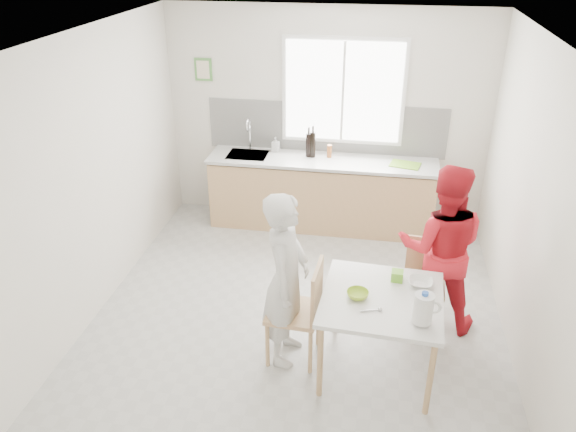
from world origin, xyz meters
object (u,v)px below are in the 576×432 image
(person_white, at_px, (286,280))
(wine_bottle_b, at_px, (309,145))
(dining_table, at_px, (382,305))
(person_red, at_px, (441,248))
(milk_jug, at_px, (424,308))
(chair_left, at_px, (302,308))
(bowl_white, at_px, (421,283))
(wine_bottle_a, at_px, (313,145))
(chair_far, at_px, (424,278))
(bowl_green, at_px, (358,294))

(person_white, relative_size, wine_bottle_b, 5.36)
(dining_table, xyz_separation_m, person_white, (-0.81, 0.05, 0.12))
(person_red, bearing_deg, milk_jug, 82.50)
(milk_jug, bearing_deg, chair_left, 164.39)
(bowl_white, height_order, wine_bottle_b, wine_bottle_b)
(person_red, bearing_deg, wine_bottle_a, -48.89)
(chair_far, distance_m, bowl_green, 1.07)
(chair_far, xyz_separation_m, bowl_white, (-0.08, -0.56, 0.31))
(chair_left, xyz_separation_m, person_white, (-0.14, 0.01, 0.27))
(person_white, bearing_deg, wine_bottle_a, 6.13)
(person_white, bearing_deg, chair_left, -90.00)
(dining_table, height_order, chair_far, chair_far)
(person_red, bearing_deg, person_white, 31.94)
(person_red, height_order, milk_jug, person_red)
(bowl_green, xyz_separation_m, wine_bottle_a, (-0.73, 2.69, 0.29))
(chair_far, xyz_separation_m, person_red, (0.11, -0.02, 0.36))
(chair_far, relative_size, bowl_white, 4.16)
(wine_bottle_a, bearing_deg, bowl_white, -62.73)
(chair_far, height_order, person_red, person_red)
(chair_far, relative_size, milk_jug, 3.20)
(bowl_green, height_order, wine_bottle_b, wine_bottle_b)
(chair_left, relative_size, wine_bottle_a, 3.02)
(chair_left, distance_m, wine_bottle_b, 2.68)
(dining_table, bearing_deg, person_red, 56.21)
(dining_table, distance_m, wine_bottle_a, 2.84)
(person_white, xyz_separation_m, milk_jug, (1.12, -0.35, 0.10))
(person_red, relative_size, bowl_white, 8.02)
(person_white, relative_size, bowl_white, 7.78)
(chair_far, bearing_deg, person_red, -7.85)
(dining_table, distance_m, chair_far, 0.91)
(person_white, xyz_separation_m, wine_bottle_b, (-0.17, 2.60, 0.27))
(wine_bottle_b, bearing_deg, chair_far, -53.37)
(bowl_white, bearing_deg, dining_table, -143.73)
(bowl_white, height_order, wine_bottle_a, wine_bottle_a)
(chair_far, distance_m, bowl_white, 0.65)
(milk_jug, bearing_deg, person_red, 82.50)
(bowl_white, xyz_separation_m, wine_bottle_a, (-1.25, 2.42, 0.30))
(wine_bottle_a, bearing_deg, chair_far, -54.36)
(bowl_green, relative_size, wine_bottle_b, 0.61)
(person_white, height_order, person_red, person_red)
(bowl_white, distance_m, milk_jug, 0.54)
(chair_left, xyz_separation_m, bowl_white, (0.99, 0.19, 0.25))
(wine_bottle_b, bearing_deg, bowl_green, -73.81)
(dining_table, bearing_deg, wine_bottle_b, 110.35)
(person_red, height_order, bowl_green, person_red)
(milk_jug, xyz_separation_m, wine_bottle_a, (-1.24, 2.95, 0.18))
(chair_far, distance_m, person_white, 1.46)
(bowl_green, distance_m, bowl_white, 0.58)
(chair_left, height_order, wine_bottle_a, wine_bottle_a)
(chair_left, bearing_deg, bowl_green, 84.02)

